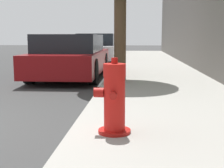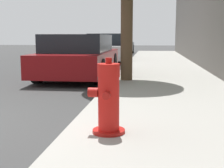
# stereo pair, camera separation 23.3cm
# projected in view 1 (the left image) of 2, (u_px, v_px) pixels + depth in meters

# --- Properties ---
(sidewalk_slab) EXTENTS (2.67, 40.00, 0.13)m
(sidewalk_slab) POSITION_uv_depth(u_px,v_px,m) (187.00, 134.00, 3.58)
(sidewalk_slab) COLOR #99968E
(sidewalk_slab) RESTS_ON ground_plane
(fire_hydrant) EXTENTS (0.40, 0.41, 0.82)m
(fire_hydrant) POSITION_uv_depth(u_px,v_px,m) (114.00, 100.00, 3.36)
(fire_hydrant) COLOR #A91511
(fire_hydrant) RESTS_ON sidewalk_slab
(parked_car_near) EXTENTS (1.81, 4.25, 1.24)m
(parked_car_near) POSITION_uv_depth(u_px,v_px,m) (71.00, 57.00, 8.96)
(parked_car_near) COLOR maroon
(parked_car_near) RESTS_ON ground_plane
(parked_car_mid) EXTENTS (1.84, 4.48, 1.32)m
(parked_car_mid) POSITION_uv_depth(u_px,v_px,m) (98.00, 48.00, 15.02)
(parked_car_mid) COLOR silver
(parked_car_mid) RESTS_ON ground_plane
(parked_car_far) EXTENTS (1.86, 4.59, 1.35)m
(parked_car_far) POSITION_uv_depth(u_px,v_px,m) (106.00, 45.00, 21.34)
(parked_car_far) COLOR #4C5156
(parked_car_far) RESTS_ON ground_plane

